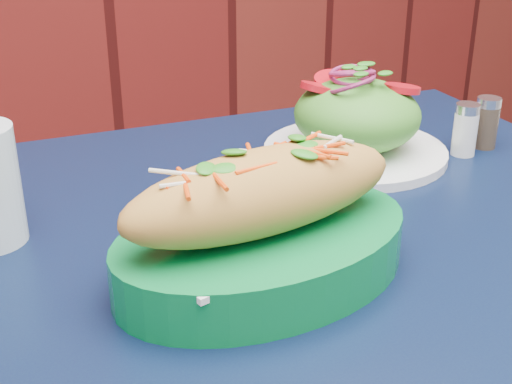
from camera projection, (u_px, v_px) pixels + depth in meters
cafe_table at (337, 301)px, 0.78m from camera, size 0.98×0.98×0.75m
banh_mi_basket at (263, 226)px, 0.64m from camera, size 0.31×0.22×0.13m
salad_plate at (356, 122)px, 0.92m from camera, size 0.24×0.24×0.12m
salt_shaker at (465, 129)px, 0.93m from camera, size 0.03×0.03×0.07m
pepper_shaker at (486, 123)px, 0.96m from camera, size 0.03×0.03×0.07m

